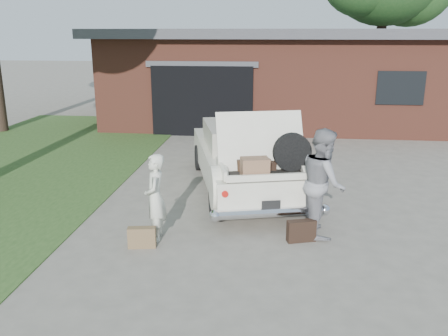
# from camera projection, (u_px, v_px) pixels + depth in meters

# --- Properties ---
(ground) EXTENTS (90.00, 90.00, 0.00)m
(ground) POSITION_uv_depth(u_px,v_px,m) (220.00, 246.00, 7.43)
(ground) COLOR gray
(ground) RESTS_ON ground
(house) EXTENTS (12.80, 7.80, 3.30)m
(house) POSITION_uv_depth(u_px,v_px,m) (281.00, 74.00, 17.82)
(house) COLOR brown
(house) RESTS_ON ground
(sedan) EXTENTS (2.93, 5.03, 1.87)m
(sedan) POSITION_uv_depth(u_px,v_px,m) (245.00, 158.00, 9.89)
(sedan) COLOR silver
(sedan) RESTS_ON ground
(woman_left) EXTENTS (0.42, 0.57, 1.41)m
(woman_left) POSITION_uv_depth(u_px,v_px,m) (155.00, 198.00, 7.49)
(woman_left) COLOR silver
(woman_left) RESTS_ON ground
(woman_right) EXTENTS (0.77, 0.93, 1.77)m
(woman_right) POSITION_uv_depth(u_px,v_px,m) (323.00, 182.00, 7.67)
(woman_right) COLOR gray
(woman_right) RESTS_ON ground
(suitcase_left) EXTENTS (0.45, 0.20, 0.33)m
(suitcase_left) POSITION_uv_depth(u_px,v_px,m) (142.00, 237.00, 7.34)
(suitcase_left) COLOR brown
(suitcase_left) RESTS_ON ground
(suitcase_right) EXTENTS (0.48, 0.28, 0.36)m
(suitcase_right) POSITION_uv_depth(u_px,v_px,m) (301.00, 231.00, 7.55)
(suitcase_right) COLOR black
(suitcase_right) RESTS_ON ground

